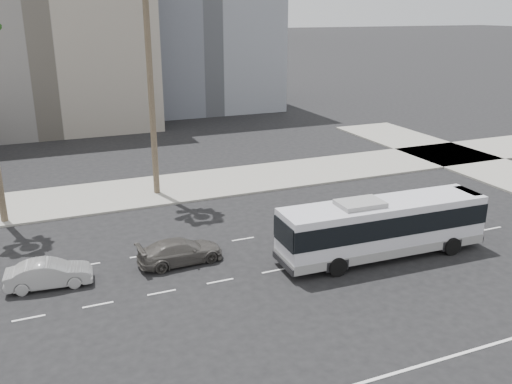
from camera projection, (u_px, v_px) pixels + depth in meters
ground at (324, 261)px, 29.76m from camera, size 700.00×700.00×0.00m
sidewalk_north at (227, 181)px, 43.29m from camera, size 120.00×7.00×0.15m
midrise_beige_west at (38, 46)px, 61.84m from camera, size 24.00×18.00×18.00m
midrise_gray_center at (190, 9)px, 74.02m from camera, size 20.00×20.00×26.00m
city_bus at (383, 226)px, 29.89m from camera, size 11.92×3.03×3.40m
car_a at (180, 251)px, 29.40m from camera, size 2.14×4.72×1.34m
car_b at (49, 274)px, 26.89m from camera, size 1.82×4.22×1.35m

